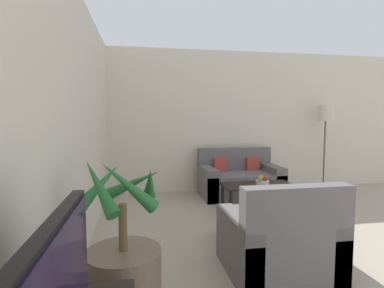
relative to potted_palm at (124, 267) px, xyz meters
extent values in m
cube|color=beige|center=(2.70, 3.54, 1.01)|extent=(7.89, 0.06, 2.70)
cube|color=beige|center=(-0.48, 0.15, 1.01)|extent=(0.06, 8.32, 2.70)
cylinder|color=brown|center=(0.00, 0.00, -0.11)|extent=(0.54, 0.54, 0.47)
cylinder|color=brown|center=(0.00, 0.00, 0.30)|extent=(0.06, 0.06, 0.34)
cone|color=#23662D|center=(0.19, 0.00, 0.60)|extent=(0.10, 0.44, 0.35)
cone|color=#23662D|center=(0.07, 0.20, 0.57)|extent=(0.48, 0.24, 0.29)
cone|color=#23662D|center=(-0.17, 0.12, 0.58)|extent=(0.35, 0.43, 0.32)
cone|color=#23662D|center=(-0.14, -0.10, 0.62)|extent=(0.33, 0.40, 0.39)
cone|color=#23662D|center=(0.05, -0.16, 0.63)|extent=(0.42, 0.22, 0.40)
cube|color=#605B5B|center=(1.91, 2.98, -0.13)|extent=(1.41, 0.85, 0.43)
cube|color=#605B5B|center=(1.91, 3.32, 0.30)|extent=(1.41, 0.16, 0.42)
cube|color=#605B5B|center=(1.31, 2.98, -0.07)|extent=(0.20, 0.85, 0.55)
cube|color=#605B5B|center=(2.51, 2.98, -0.07)|extent=(0.20, 0.85, 0.55)
cube|color=#B23D33|center=(1.59, 3.20, 0.21)|extent=(0.24, 0.12, 0.24)
cube|color=#B23D33|center=(2.23, 3.20, 0.21)|extent=(0.24, 0.12, 0.24)
cylinder|color=brown|center=(3.68, 3.14, -0.33)|extent=(0.24, 0.24, 0.03)
cylinder|color=brown|center=(3.68, 3.14, 0.35)|extent=(0.03, 0.03, 1.33)
cylinder|color=beige|center=(3.68, 3.14, 1.16)|extent=(0.30, 0.30, 0.30)
cylinder|color=black|center=(1.39, 1.85, -0.15)|extent=(0.05, 0.05, 0.39)
cylinder|color=black|center=(2.37, 1.85, -0.15)|extent=(0.05, 0.05, 0.39)
cylinder|color=black|center=(1.39, 2.29, -0.15)|extent=(0.05, 0.05, 0.39)
cylinder|color=black|center=(2.37, 2.29, -0.15)|extent=(0.05, 0.05, 0.39)
cube|color=black|center=(1.88, 2.07, 0.06)|extent=(1.08, 0.53, 0.03)
cylinder|color=beige|center=(1.93, 2.05, 0.11)|extent=(0.20, 0.20, 0.06)
sphere|color=red|center=(1.97, 2.02, 0.17)|extent=(0.07, 0.07, 0.07)
sphere|color=olive|center=(1.89, 2.04, 0.17)|extent=(0.07, 0.07, 0.07)
sphere|color=orange|center=(1.95, 2.10, 0.17)|extent=(0.07, 0.07, 0.07)
cube|color=#605B5B|center=(1.35, 0.35, -0.12)|extent=(0.91, 0.85, 0.44)
cube|color=#605B5B|center=(1.35, 0.01, 0.32)|extent=(0.91, 0.16, 0.44)
cube|color=#605B5B|center=(0.97, 0.35, -0.07)|extent=(0.16, 0.85, 0.54)
cube|color=#605B5B|center=(1.72, 0.35, -0.07)|extent=(0.16, 0.85, 0.54)
cube|color=#605B5B|center=(1.37, 1.12, -0.17)|extent=(0.58, 0.52, 0.34)
camera|label=1|loc=(0.12, -2.12, 1.07)|focal=28.00mm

